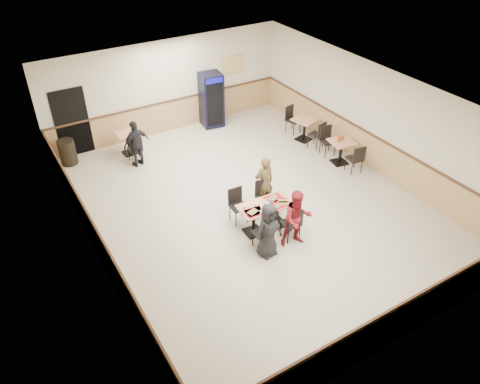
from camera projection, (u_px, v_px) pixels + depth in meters
ground at (251, 205)px, 12.20m from camera, size 10.00×10.00×0.00m
room_shell at (255, 130)px, 14.41m from camera, size 10.00×10.00×10.00m
main_table at (266, 213)px, 11.15m from camera, size 1.36×0.73×0.71m
main_chairs at (264, 214)px, 11.15m from camera, size 1.25×1.61×0.90m
diner_woman_left at (268, 230)px, 10.29m from camera, size 0.71×0.51×1.36m
diner_woman_right at (297, 219)px, 10.56m from camera, size 0.82×0.71×1.45m
diner_man_opposite at (264, 183)px, 11.76m from camera, size 0.56×0.39×1.45m
lone_diner at (136, 144)px, 13.45m from camera, size 0.88×0.52×1.41m
tabletop_clutter at (267, 205)px, 10.96m from camera, size 1.19×0.59×0.12m
side_table_near at (341, 149)px, 13.67m from camera, size 0.77×0.77×0.72m
side_table_near_chair_south at (355, 158)px, 13.28m from camera, size 0.48×0.48×0.91m
side_table_near_chair_north at (328, 141)px, 14.09m from camera, size 0.48×0.48×0.91m
side_table_far at (305, 126)px, 14.83m from camera, size 0.84×0.84×0.73m
side_table_far_chair_south at (316, 134)px, 14.44m from camera, size 0.53×0.53×0.93m
side_table_far_chair_north at (293, 120)px, 15.26m from camera, size 0.53×0.53×0.93m
condiment_caddy at (340, 138)px, 13.50m from camera, size 0.23×0.06×0.20m
back_table at (128, 140)px, 14.14m from camera, size 0.66×0.66×0.69m
back_table_chair_lone at (135, 148)px, 13.77m from camera, size 0.41×0.41×0.87m
pepsi_cooler at (211, 100)px, 15.47m from camera, size 0.77×0.77×1.81m
trash_bin at (68, 152)px, 13.69m from camera, size 0.48×0.48×0.76m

